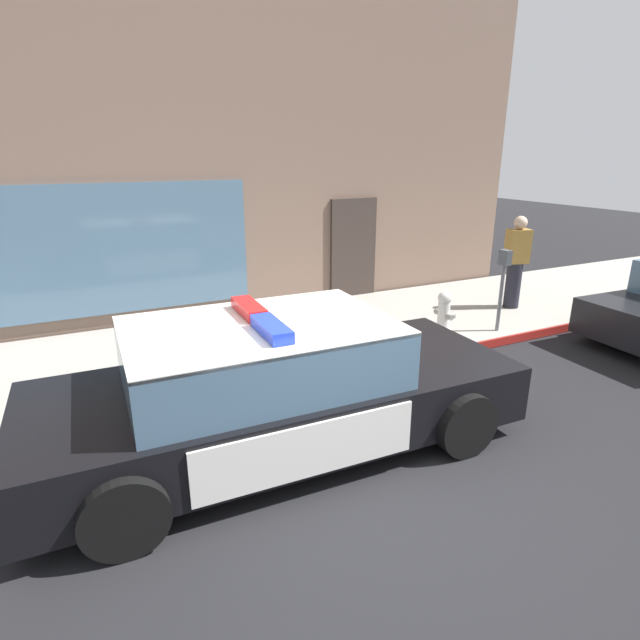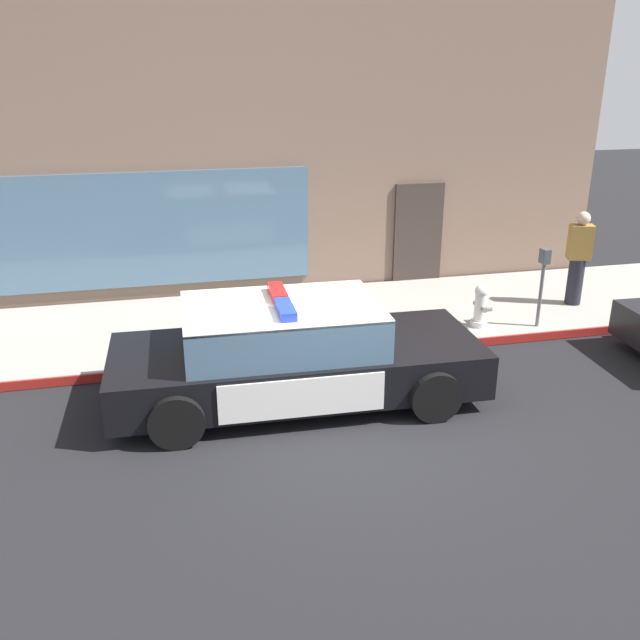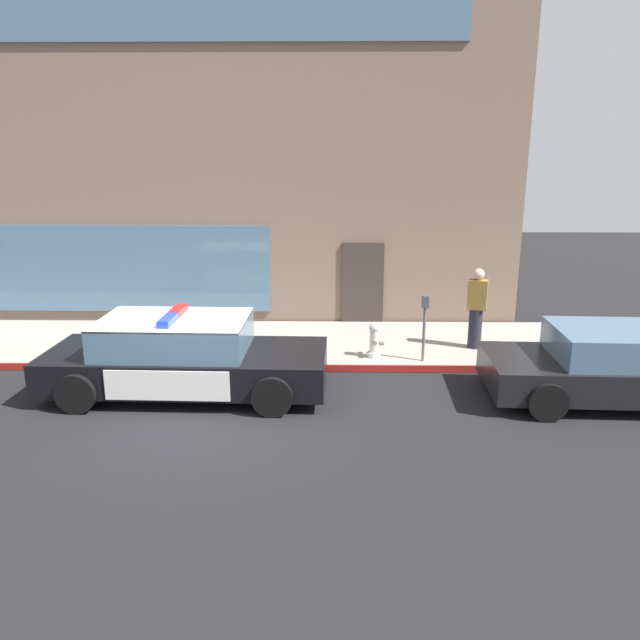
% 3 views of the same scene
% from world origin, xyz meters
% --- Properties ---
extents(ground, '(48.00, 48.00, 0.00)m').
position_xyz_m(ground, '(0.00, 0.00, 0.00)').
color(ground, black).
extents(sidewalk, '(48.00, 3.20, 0.15)m').
position_xyz_m(sidewalk, '(0.00, 3.51, 0.07)').
color(sidewalk, '#A39E93').
rests_on(sidewalk, ground).
extents(curb_red_paint, '(28.80, 0.04, 0.14)m').
position_xyz_m(curb_red_paint, '(0.00, 1.89, 0.08)').
color(curb_red_paint, maroon).
rests_on(curb_red_paint, ground).
extents(storefront_building, '(18.76, 12.07, 9.84)m').
position_xyz_m(storefront_building, '(-2.83, 11.15, 4.92)').
color(storefront_building, '#7A6051').
rests_on(storefront_building, ground).
extents(police_cruiser, '(4.97, 2.21, 1.49)m').
position_xyz_m(police_cruiser, '(-0.59, 0.77, 0.68)').
color(police_cruiser, black).
rests_on(police_cruiser, ground).
extents(fire_hydrant, '(0.34, 0.39, 0.73)m').
position_xyz_m(fire_hydrant, '(2.92, 2.39, 0.50)').
color(fire_hydrant, silver).
rests_on(fire_hydrant, sidewalk).
extents(car_down_street, '(4.70, 2.20, 1.29)m').
position_xyz_m(car_down_street, '(7.07, 0.53, 0.63)').
color(car_down_street, black).
rests_on(car_down_street, ground).
extents(pedestrian_on_sidewalk, '(0.46, 0.36, 1.71)m').
position_xyz_m(pedestrian_on_sidewalk, '(5.09, 3.06, 1.01)').
color(pedestrian_on_sidewalk, '#23232D').
rests_on(pedestrian_on_sidewalk, sidewalk).
extents(parking_meter, '(0.12, 0.18, 1.34)m').
position_xyz_m(parking_meter, '(3.87, 2.17, 1.08)').
color(parking_meter, slate).
rests_on(parking_meter, sidewalk).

